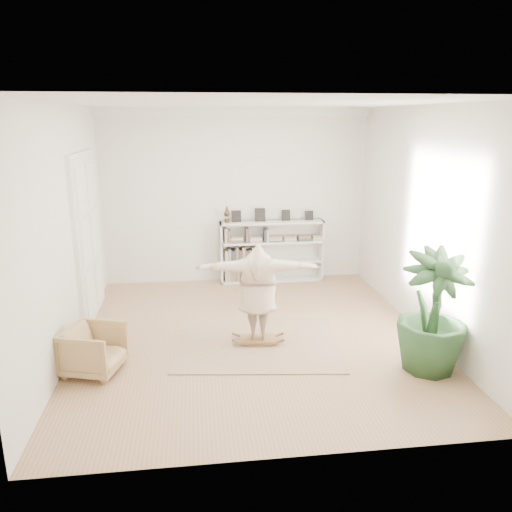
{
  "coord_description": "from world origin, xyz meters",
  "views": [
    {
      "loc": [
        -0.87,
        -7.35,
        3.4
      ],
      "look_at": [
        0.1,
        0.4,
        1.23
      ],
      "focal_mm": 35.0,
      "sensor_mm": 36.0,
      "label": 1
    }
  ],
  "objects_px": {
    "bookshelf": "(272,252)",
    "houseplant": "(433,312)",
    "rocker_board": "(258,339)",
    "person": "(258,289)",
    "armchair": "(94,350)"
  },
  "relations": [
    {
      "from": "bookshelf",
      "to": "houseplant",
      "type": "bearing_deg",
      "value": -69.66
    },
    {
      "from": "houseplant",
      "to": "bookshelf",
      "type": "bearing_deg",
      "value": 110.34
    },
    {
      "from": "rocker_board",
      "to": "houseplant",
      "type": "xyz_separation_m",
      "value": [
        2.25,
        -1.11,
        0.78
      ]
    },
    {
      "from": "bookshelf",
      "to": "person",
      "type": "height_order",
      "value": "person"
    },
    {
      "from": "bookshelf",
      "to": "armchair",
      "type": "xyz_separation_m",
      "value": [
        -3.04,
        -3.7,
        -0.3
      ]
    },
    {
      "from": "armchair",
      "to": "person",
      "type": "relative_size",
      "value": 0.4
    },
    {
      "from": "rocker_board",
      "to": "person",
      "type": "relative_size",
      "value": 0.32
    },
    {
      "from": "armchair",
      "to": "houseplant",
      "type": "xyz_separation_m",
      "value": [
        4.6,
        -0.49,
        0.52
      ]
    },
    {
      "from": "bookshelf",
      "to": "houseplant",
      "type": "distance_m",
      "value": 4.48
    },
    {
      "from": "bookshelf",
      "to": "rocker_board",
      "type": "bearing_deg",
      "value": -102.68
    },
    {
      "from": "bookshelf",
      "to": "person",
      "type": "xyz_separation_m",
      "value": [
        -0.69,
        -3.09,
        0.26
      ]
    },
    {
      "from": "rocker_board",
      "to": "houseplant",
      "type": "height_order",
      "value": "houseplant"
    },
    {
      "from": "houseplant",
      "to": "armchair",
      "type": "bearing_deg",
      "value": 173.87
    },
    {
      "from": "armchair",
      "to": "person",
      "type": "height_order",
      "value": "person"
    },
    {
      "from": "bookshelf",
      "to": "houseplant",
      "type": "height_order",
      "value": "houseplant"
    }
  ]
}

